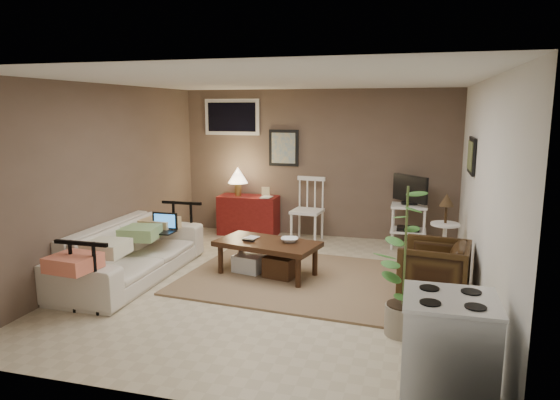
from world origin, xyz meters
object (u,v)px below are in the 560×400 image
(sofa, at_px, (132,243))
(stove, at_px, (448,353))
(coffee_table, at_px, (267,256))
(potted_plant, at_px, (405,256))
(tv_stand, at_px, (409,210))
(armchair, at_px, (434,268))
(side_table, at_px, (445,222))
(red_console, at_px, (248,211))
(spindle_chair, at_px, (307,211))

(sofa, xyz_separation_m, stove, (3.64, -1.88, -0.04))
(coffee_table, relative_size, stove, 1.66)
(stove, bearing_deg, potted_plant, 106.56)
(tv_stand, bearing_deg, armchair, -81.55)
(armchair, bearing_deg, side_table, -179.75)
(red_console, distance_m, side_table, 3.27)
(sofa, relative_size, armchair, 3.17)
(spindle_chair, height_order, potted_plant, potted_plant)
(coffee_table, relative_size, tv_stand, 1.24)
(red_console, height_order, tv_stand, red_console)
(red_console, bearing_deg, sofa, -105.52)
(coffee_table, relative_size, armchair, 1.89)
(red_console, relative_size, armchair, 1.56)
(coffee_table, xyz_separation_m, potted_plant, (1.70, -1.26, 0.50))
(potted_plant, distance_m, stove, 1.21)
(tv_stand, relative_size, armchair, 1.53)
(coffee_table, bearing_deg, spindle_chair, 86.06)
(sofa, relative_size, side_table, 2.29)
(tv_stand, xyz_separation_m, potted_plant, (0.00, -3.07, 0.17))
(coffee_table, bearing_deg, armchair, -7.62)
(side_table, height_order, armchair, side_table)
(side_table, distance_m, potted_plant, 2.26)
(tv_stand, xyz_separation_m, stove, (0.34, -4.18, -0.18))
(potted_plant, bearing_deg, armchair, 72.88)
(spindle_chair, height_order, side_table, spindle_chair)
(red_console, bearing_deg, spindle_chair, -6.49)
(armchair, bearing_deg, spindle_chair, -130.18)
(tv_stand, distance_m, stove, 4.20)
(coffee_table, height_order, potted_plant, potted_plant)
(red_console, xyz_separation_m, spindle_chair, (1.05, -0.12, 0.08))
(sofa, relative_size, spindle_chair, 2.28)
(spindle_chair, distance_m, tv_stand, 1.57)
(tv_stand, height_order, potted_plant, potted_plant)
(sofa, xyz_separation_m, potted_plant, (3.31, -0.76, 0.31))
(red_console, height_order, potted_plant, potted_plant)
(tv_stand, bearing_deg, potted_plant, -89.91)
(spindle_chair, bearing_deg, potted_plant, -63.04)
(coffee_table, height_order, stove, stove)
(tv_stand, xyz_separation_m, armchair, (0.31, -2.08, -0.22))
(sofa, xyz_separation_m, red_console, (0.68, 2.45, -0.06))
(spindle_chair, bearing_deg, red_console, 173.51)
(armchair, distance_m, stove, 2.10)
(stove, bearing_deg, armchair, 90.74)
(side_table, height_order, stove, side_table)
(coffee_table, bearing_deg, tv_stand, 46.92)
(coffee_table, xyz_separation_m, side_table, (2.17, 0.95, 0.36))
(armchair, bearing_deg, coffee_table, -89.52)
(coffee_table, relative_size, side_table, 1.37)
(red_console, bearing_deg, potted_plant, -50.76)
(potted_plant, xyz_separation_m, stove, (0.33, -1.11, -0.35))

